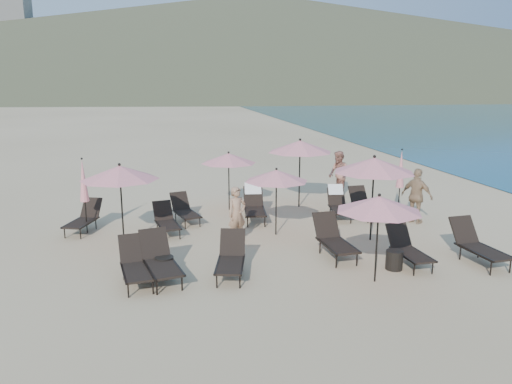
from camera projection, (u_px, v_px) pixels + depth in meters
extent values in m
plane|color=#D6BA8C|center=(318.00, 265.00, 12.27)|extent=(800.00, 800.00, 0.00)
cone|color=brown|center=(259.00, 41.00, 304.58)|extent=(690.00, 690.00, 55.00)
cone|color=brown|center=(426.00, 63.00, 360.56)|extent=(280.00, 280.00, 32.00)
cube|color=beige|center=(5.00, 36.00, 228.01)|extent=(22.00, 18.00, 48.00)
cube|color=beige|center=(83.00, 54.00, 296.05)|extent=(18.00, 16.00, 38.00)
cube|color=black|center=(163.00, 268.00, 11.06)|extent=(0.91, 1.37, 0.05)
cube|color=black|center=(154.00, 243.00, 11.75)|extent=(0.74, 0.61, 0.65)
cylinder|color=black|center=(157.00, 287.00, 10.52)|extent=(0.04, 0.04, 0.36)
cylinder|color=black|center=(146.00, 269.00, 11.49)|extent=(0.04, 0.04, 0.36)
cylinder|color=black|center=(182.00, 283.00, 10.74)|extent=(0.04, 0.04, 0.36)
cylinder|color=black|center=(170.00, 266.00, 11.71)|extent=(0.04, 0.04, 0.36)
cube|color=black|center=(149.00, 269.00, 10.98)|extent=(0.34, 1.40, 0.04)
cube|color=black|center=(177.00, 265.00, 11.23)|extent=(0.34, 1.40, 0.04)
cube|color=black|center=(137.00, 272.00, 10.89)|extent=(0.78, 1.26, 0.05)
cube|color=black|center=(133.00, 248.00, 11.55)|extent=(0.67, 0.53, 0.61)
cylinder|color=black|center=(128.00, 290.00, 10.39)|extent=(0.04, 0.04, 0.33)
cylinder|color=black|center=(124.00, 273.00, 11.32)|extent=(0.04, 0.04, 0.33)
cylinder|color=black|center=(153.00, 287.00, 10.56)|extent=(0.04, 0.04, 0.33)
cylinder|color=black|center=(146.00, 270.00, 11.49)|extent=(0.04, 0.04, 0.33)
cube|color=black|center=(123.00, 273.00, 10.83)|extent=(0.24, 1.32, 0.04)
cube|color=black|center=(151.00, 269.00, 11.03)|extent=(0.24, 1.32, 0.04)
cube|color=black|center=(230.00, 265.00, 11.30)|extent=(0.85, 1.27, 0.05)
cube|color=black|center=(233.00, 242.00, 12.00)|extent=(0.68, 0.56, 0.60)
cylinder|color=black|center=(217.00, 281.00, 10.87)|extent=(0.03, 0.03, 0.33)
cylinder|color=black|center=(221.00, 264.00, 11.85)|extent=(0.03, 0.03, 0.33)
cylinder|color=black|center=(240.00, 281.00, 10.86)|extent=(0.03, 0.03, 0.33)
cylinder|color=black|center=(242.00, 265.00, 11.83)|extent=(0.03, 0.03, 0.33)
cube|color=black|center=(217.00, 264.00, 11.35)|extent=(0.33, 1.28, 0.04)
cube|color=black|center=(243.00, 264.00, 11.34)|extent=(0.33, 1.28, 0.04)
cube|color=black|center=(338.00, 246.00, 12.54)|extent=(0.71, 1.28, 0.05)
cube|color=black|center=(326.00, 225.00, 13.26)|extent=(0.67, 0.51, 0.64)
cylinder|color=black|center=(336.00, 261.00, 12.02)|extent=(0.04, 0.04, 0.35)
cylinder|color=black|center=(320.00, 247.00, 13.04)|extent=(0.04, 0.04, 0.35)
cylinder|color=black|center=(357.00, 259.00, 12.16)|extent=(0.04, 0.04, 0.35)
cylinder|color=black|center=(339.00, 245.00, 13.17)|extent=(0.04, 0.04, 0.35)
cube|color=black|center=(326.00, 246.00, 12.51)|extent=(0.12, 1.40, 0.04)
cube|color=black|center=(349.00, 244.00, 12.66)|extent=(0.12, 1.40, 0.04)
cube|color=black|center=(413.00, 255.00, 12.00)|extent=(0.61, 1.13, 0.05)
cube|color=black|center=(399.00, 235.00, 12.65)|extent=(0.59, 0.44, 0.57)
cylinder|color=black|center=(414.00, 269.00, 11.55)|extent=(0.03, 0.03, 0.31)
cylinder|color=black|center=(394.00, 256.00, 12.45)|extent=(0.03, 0.03, 0.31)
cylinder|color=black|center=(433.00, 268.00, 11.66)|extent=(0.03, 0.03, 0.31)
cylinder|color=black|center=(411.00, 254.00, 12.56)|extent=(0.03, 0.03, 0.31)
cube|color=black|center=(402.00, 255.00, 11.98)|extent=(0.09, 1.24, 0.04)
cube|color=black|center=(423.00, 253.00, 12.11)|extent=(0.09, 1.24, 0.04)
cube|color=black|center=(486.00, 252.00, 12.09)|extent=(0.75, 1.31, 0.05)
cube|color=black|center=(464.00, 230.00, 12.82)|extent=(0.69, 0.53, 0.65)
cylinder|color=black|center=(491.00, 268.00, 11.57)|extent=(0.04, 0.04, 0.36)
cylinder|color=black|center=(460.00, 253.00, 12.58)|extent=(0.04, 0.04, 0.36)
cylinder|color=black|center=(510.00, 266.00, 11.71)|extent=(0.04, 0.04, 0.36)
cylinder|color=black|center=(479.00, 251.00, 12.73)|extent=(0.04, 0.04, 0.36)
cube|color=black|center=(473.00, 252.00, 12.06)|extent=(0.15, 1.42, 0.04)
cube|color=black|center=(495.00, 250.00, 12.22)|extent=(0.15, 1.42, 0.04)
cube|color=black|center=(80.00, 223.00, 14.66)|extent=(0.92, 1.25, 0.05)
cube|color=black|center=(91.00, 208.00, 15.33)|extent=(0.69, 0.59, 0.58)
cylinder|color=black|center=(65.00, 233.00, 14.29)|extent=(0.03, 0.03, 0.32)
cylinder|color=black|center=(81.00, 224.00, 15.21)|extent=(0.03, 0.03, 0.32)
cylinder|color=black|center=(80.00, 234.00, 14.22)|extent=(0.03, 0.03, 0.32)
cylinder|color=black|center=(96.00, 224.00, 15.14)|extent=(0.03, 0.03, 0.32)
cube|color=black|center=(72.00, 222.00, 14.75)|extent=(0.46, 1.20, 0.04)
cube|color=black|center=(90.00, 223.00, 14.67)|extent=(0.46, 1.20, 0.04)
cube|color=black|center=(168.00, 225.00, 14.48)|extent=(0.74, 1.16, 0.04)
cube|color=black|center=(163.00, 211.00, 15.08)|extent=(0.62, 0.50, 0.56)
cylinder|color=black|center=(163.00, 236.00, 14.02)|extent=(0.03, 0.03, 0.31)
cylinder|color=black|center=(157.00, 227.00, 14.86)|extent=(0.03, 0.03, 0.31)
cylinder|color=black|center=(180.00, 234.00, 14.19)|extent=(0.03, 0.03, 0.31)
cylinder|color=black|center=(173.00, 225.00, 15.03)|extent=(0.03, 0.03, 0.31)
cube|color=black|center=(159.00, 226.00, 14.42)|extent=(0.26, 1.20, 0.04)
cube|color=black|center=(177.00, 224.00, 14.62)|extent=(0.26, 1.20, 0.04)
cube|color=black|center=(187.00, 214.00, 15.65)|extent=(0.84, 1.20, 0.05)
cube|color=black|center=(180.00, 201.00, 16.23)|extent=(0.65, 0.55, 0.56)
cylinder|color=black|center=(185.00, 224.00, 15.18)|extent=(0.03, 0.03, 0.31)
cylinder|color=black|center=(176.00, 217.00, 16.00)|extent=(0.03, 0.03, 0.31)
cylinder|color=black|center=(200.00, 222.00, 15.39)|extent=(0.03, 0.03, 0.31)
cylinder|color=black|center=(190.00, 215.00, 16.21)|extent=(0.03, 0.03, 0.31)
cube|color=black|center=(179.00, 215.00, 15.56)|extent=(0.36, 1.19, 0.04)
cube|color=black|center=(195.00, 213.00, 15.80)|extent=(0.36, 1.19, 0.04)
cube|color=black|center=(255.00, 212.00, 15.81)|extent=(0.78, 1.30, 0.05)
cube|color=black|center=(253.00, 196.00, 16.55)|extent=(0.69, 0.54, 0.63)
cylinder|color=black|center=(248.00, 222.00, 15.34)|extent=(0.04, 0.04, 0.35)
cylinder|color=black|center=(246.00, 213.00, 16.36)|extent=(0.04, 0.04, 0.35)
cylinder|color=black|center=(265.00, 222.00, 15.38)|extent=(0.04, 0.04, 0.35)
cylinder|color=black|center=(262.00, 213.00, 16.40)|extent=(0.04, 0.04, 0.35)
cube|color=black|center=(245.00, 211.00, 15.84)|extent=(0.21, 1.38, 0.04)
cube|color=black|center=(265.00, 211.00, 15.88)|extent=(0.21, 1.38, 0.04)
cube|color=white|center=(253.00, 188.00, 16.64)|extent=(0.58, 0.35, 0.38)
cube|color=black|center=(340.00, 210.00, 16.15)|extent=(0.73, 1.17, 0.05)
cube|color=black|center=(336.00, 197.00, 16.81)|extent=(0.62, 0.50, 0.57)
cylinder|color=black|center=(336.00, 219.00, 15.73)|extent=(0.03, 0.03, 0.31)
cylinder|color=black|center=(330.00, 211.00, 16.65)|extent=(0.03, 0.03, 0.31)
cylinder|color=black|center=(351.00, 219.00, 15.75)|extent=(0.03, 0.03, 0.31)
cylinder|color=black|center=(344.00, 211.00, 16.67)|extent=(0.03, 0.03, 0.31)
cube|color=black|center=(332.00, 210.00, 16.18)|extent=(0.22, 1.23, 0.04)
cube|color=black|center=(349.00, 209.00, 16.21)|extent=(0.22, 1.23, 0.04)
cube|color=white|center=(336.00, 190.00, 16.90)|extent=(0.53, 0.33, 0.34)
cube|color=black|center=(368.00, 209.00, 16.27)|extent=(0.67, 1.19, 0.05)
cube|color=black|center=(358.00, 195.00, 16.94)|extent=(0.62, 0.47, 0.59)
cylinder|color=black|center=(368.00, 218.00, 15.79)|extent=(0.03, 0.03, 0.33)
cylinder|color=black|center=(354.00, 210.00, 16.72)|extent=(0.03, 0.03, 0.33)
cylinder|color=black|center=(382.00, 217.00, 15.92)|extent=(0.03, 0.03, 0.33)
cylinder|color=black|center=(368.00, 209.00, 16.85)|extent=(0.03, 0.03, 0.33)
cube|color=black|center=(360.00, 209.00, 16.24)|extent=(0.12, 1.30, 0.04)
cube|color=black|center=(376.00, 207.00, 16.39)|extent=(0.12, 1.30, 0.04)
cylinder|color=black|center=(122.00, 207.00, 13.59)|extent=(0.04, 0.04, 2.11)
cone|color=pink|center=(120.00, 173.00, 13.38)|extent=(2.11, 2.11, 0.38)
sphere|color=black|center=(119.00, 165.00, 13.33)|extent=(0.08, 0.08, 0.08)
cylinder|color=black|center=(276.00, 204.00, 14.46)|extent=(0.04, 0.04, 1.85)
cone|color=pink|center=(276.00, 176.00, 14.27)|extent=(1.85, 1.85, 0.34)
sphere|color=black|center=(276.00, 169.00, 14.23)|extent=(0.07, 0.07, 0.07)
cylinder|color=black|center=(372.00, 201.00, 13.94)|extent=(0.05, 0.05, 2.26)
cone|color=pink|center=(374.00, 165.00, 13.71)|extent=(2.26, 2.26, 0.41)
sphere|color=black|center=(375.00, 156.00, 13.66)|extent=(0.09, 0.09, 0.09)
cylinder|color=black|center=(229.00, 183.00, 17.26)|extent=(0.04, 0.04, 1.91)
cone|color=pink|center=(229.00, 158.00, 17.07)|extent=(1.91, 1.91, 0.35)
sphere|color=black|center=(229.00, 152.00, 17.03)|extent=(0.07, 0.07, 0.07)
cylinder|color=black|center=(299.00, 175.00, 17.63)|extent=(0.05, 0.05, 2.28)
cone|color=pink|center=(300.00, 146.00, 17.40)|extent=(2.28, 2.28, 0.41)
sphere|color=black|center=(300.00, 140.00, 17.35)|extent=(0.09, 0.09, 0.09)
cylinder|color=black|center=(377.00, 241.00, 11.06)|extent=(0.04, 0.04, 1.90)
cone|color=pink|center=(379.00, 204.00, 10.87)|extent=(1.90, 1.90, 0.34)
sphere|color=black|center=(379.00, 195.00, 10.82)|extent=(0.07, 0.07, 0.07)
cylinder|color=black|center=(399.00, 201.00, 16.61)|extent=(0.04, 0.04, 0.97)
cone|color=pink|center=(401.00, 169.00, 16.36)|extent=(0.26, 0.26, 1.23)
sphere|color=black|center=(402.00, 149.00, 16.22)|extent=(0.06, 0.06, 0.06)
cylinder|color=black|center=(86.00, 217.00, 14.71)|extent=(0.04, 0.04, 0.97)
cone|color=pink|center=(83.00, 181.00, 14.46)|extent=(0.26, 0.26, 1.24)
sphere|color=black|center=(82.00, 159.00, 14.32)|extent=(0.06, 0.06, 0.06)
cylinder|color=black|center=(164.00, 266.00, 11.63)|extent=(0.44, 0.44, 0.43)
cylinder|color=black|center=(394.00, 260.00, 11.94)|extent=(0.41, 0.41, 0.47)
imported|color=#A47759|center=(237.00, 214.00, 13.90)|extent=(0.67, 0.57, 1.57)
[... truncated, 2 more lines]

